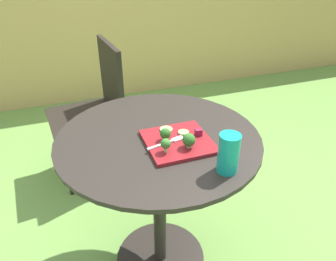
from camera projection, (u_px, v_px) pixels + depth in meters
ground_plane at (161, 261)px, 1.63m from camera, size 12.00×12.00×0.00m
bamboo_fence at (88, 26)px, 3.00m from camera, size 8.00×0.08×1.47m
patio_table at (159, 195)px, 1.40m from camera, size 0.81×0.81×0.76m
patio_chair at (97, 102)px, 2.03m from camera, size 0.48×0.48×0.90m
salad_plate at (178, 142)px, 1.19m from camera, size 0.24×0.24×0.01m
drinking_glass at (228, 155)px, 1.02m from camera, size 0.07×0.07×0.14m
fork at (169, 142)px, 1.17m from camera, size 0.15×0.05×0.00m
broccoli_floret_0 at (165, 134)px, 1.17m from camera, size 0.04×0.04×0.05m
broccoli_floret_1 at (189, 140)px, 1.13m from camera, size 0.05×0.05×0.06m
broccoli_floret_2 at (166, 144)px, 1.10m from camera, size 0.04×0.04×0.05m
cucumber_slice_0 at (184, 132)px, 1.23m from camera, size 0.04×0.04×0.01m
cucumber_slice_1 at (166, 129)px, 1.25m from camera, size 0.05×0.05×0.01m
beet_chunk_0 at (198, 132)px, 1.21m from camera, size 0.03×0.02×0.03m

